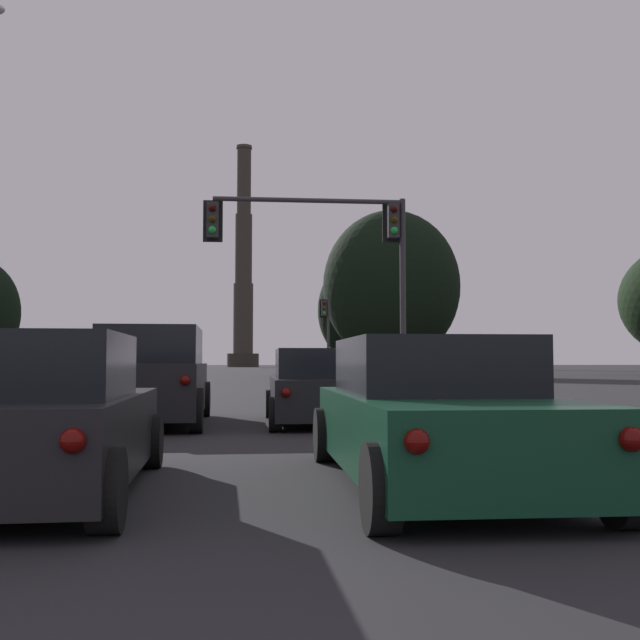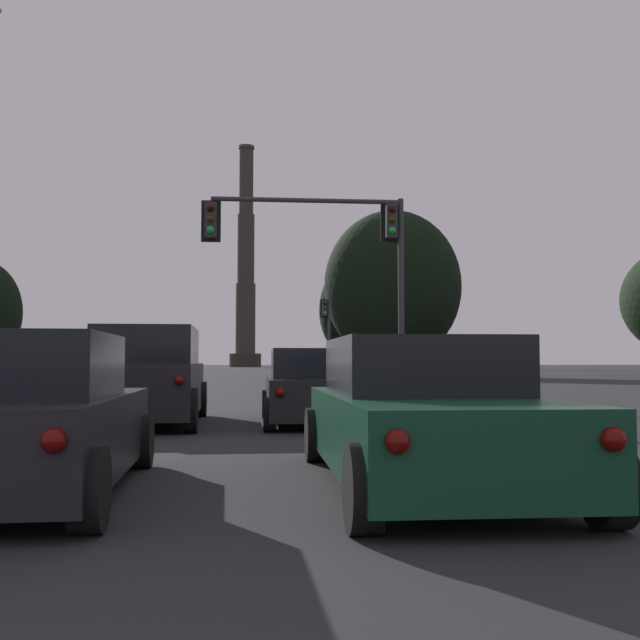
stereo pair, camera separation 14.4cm
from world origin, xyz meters
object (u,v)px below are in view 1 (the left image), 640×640
at_px(traffic_light_far_right, 326,326).
at_px(traffic_light_overhead_right, 337,244).
at_px(hatchback_center_lane_second, 37,421).
at_px(suv_center_lane_front, 152,377).
at_px(smokestack, 243,280).
at_px(sedan_right_lane_second, 435,416).
at_px(hatchback_right_lane_front, 317,389).

distance_m(traffic_light_far_right, traffic_light_overhead_right, 28.06).
height_order(hatchback_center_lane_second, suv_center_lane_front, suv_center_lane_front).
height_order(traffic_light_overhead_right, smokestack, smokestack).
bearing_deg(hatchback_center_lane_second, traffic_light_far_right, 78.82).
bearing_deg(hatchback_center_lane_second, sedan_right_lane_second, 2.12).
height_order(hatchback_right_lane_front, traffic_light_overhead_right, traffic_light_overhead_right).
bearing_deg(sedan_right_lane_second, traffic_light_far_right, 85.36).
bearing_deg(hatchback_right_lane_front, suv_center_lane_front, 174.31).
bearing_deg(sedan_right_lane_second, smokestack, 90.94).
height_order(hatchback_center_lane_second, traffic_light_far_right, traffic_light_far_right).
bearing_deg(smokestack, suv_center_lane_front, -90.13).
bearing_deg(smokestack, traffic_light_overhead_right, -88.50).
distance_m(hatchback_center_lane_second, smokestack, 172.05).
height_order(suv_center_lane_front, smokestack, smokestack).
xyz_separation_m(sedan_right_lane_second, smokestack, (-3.27, 170.62, 20.11)).
bearing_deg(suv_center_lane_front, smokestack, 88.63).
relative_size(sedan_right_lane_second, smokestack, 0.09).
distance_m(hatchback_right_lane_front, traffic_light_overhead_right, 8.76).
bearing_deg(sedan_right_lane_second, hatchback_right_lane_front, 93.73).
distance_m(suv_center_lane_front, smokestack, 164.30).
relative_size(sedan_right_lane_second, suv_center_lane_front, 0.95).
bearing_deg(suv_center_lane_front, traffic_light_overhead_right, 57.57).
bearing_deg(traffic_light_overhead_right, traffic_light_far_right, 84.77).
bearing_deg(traffic_light_overhead_right, hatchback_center_lane_second, -106.41).
bearing_deg(traffic_light_overhead_right, smokestack, 91.50).
distance_m(hatchback_center_lane_second, sedan_right_lane_second, 3.66).
xyz_separation_m(traffic_light_overhead_right, smokestack, (-4.07, 155.75, 16.08)).
xyz_separation_m(suv_center_lane_front, smokestack, (0.37, 163.09, 19.88)).
bearing_deg(traffic_light_far_right, suv_center_lane_front, -101.23).
height_order(traffic_light_far_right, traffic_light_overhead_right, traffic_light_overhead_right).
height_order(hatchback_center_lane_second, sedan_right_lane_second, hatchback_center_lane_second).
bearing_deg(smokestack, hatchback_right_lane_front, -89.02).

